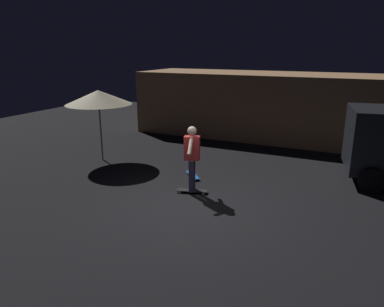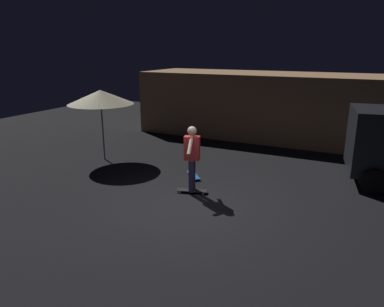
% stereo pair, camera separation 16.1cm
% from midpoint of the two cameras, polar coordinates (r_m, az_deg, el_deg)
% --- Properties ---
extents(ground_plane, '(28.00, 28.00, 0.00)m').
position_cam_midpoint_polar(ground_plane, '(8.53, 0.50, -8.59)').
color(ground_plane, black).
extents(low_building, '(13.00, 3.23, 2.60)m').
position_cam_midpoint_polar(low_building, '(15.28, 16.62, 6.96)').
color(low_building, '#AD7F56').
rests_on(low_building, ground_plane).
extents(patio_umbrella, '(2.10, 2.10, 2.30)m').
position_cam_midpoint_polar(patio_umbrella, '(12.07, -13.77, 8.58)').
color(patio_umbrella, slate).
rests_on(patio_umbrella, ground_plane).
extents(skateboard_ridden, '(0.80, 0.41, 0.07)m').
position_cam_midpoint_polar(skateboard_ridden, '(9.38, 0.49, -5.85)').
color(skateboard_ridden, black).
rests_on(skateboard_ridden, ground_plane).
extents(skateboard_spare, '(0.67, 0.72, 0.07)m').
position_cam_midpoint_polar(skateboard_spare, '(10.49, 0.66, -3.41)').
color(skateboard_spare, '#1959B2').
rests_on(skateboard_spare, ground_plane).
extents(skater, '(0.43, 0.97, 1.67)m').
position_cam_midpoint_polar(skater, '(9.06, 0.51, -0.08)').
color(skater, '#382D4C').
rests_on(skater, skateboard_ridden).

